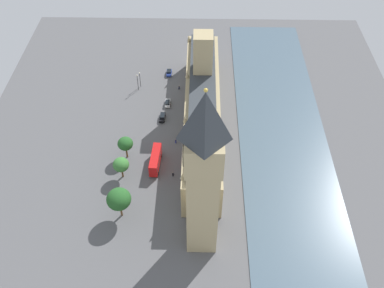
# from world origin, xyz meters

# --- Properties ---
(ground_plane) EXTENTS (142.64, 142.64, 0.00)m
(ground_plane) POSITION_xyz_m (0.00, 0.00, 0.00)
(ground_plane) COLOR #565659
(river_thames) EXTENTS (28.65, 128.38, 0.25)m
(river_thames) POSITION_xyz_m (-28.63, 0.00, 0.12)
(river_thames) COLOR #475B6B
(river_thames) RESTS_ON ground
(parliament_building) EXTENTS (11.33, 72.64, 27.77)m
(parliament_building) POSITION_xyz_m (-1.99, -1.17, 7.58)
(parliament_building) COLOR tan
(parliament_building) RESTS_ON ground
(clock_tower) EXTENTS (8.55, 8.55, 51.30)m
(clock_tower) POSITION_xyz_m (-2.05, 43.29, 26.52)
(clock_tower) COLOR tan
(clock_tower) RESTS_ON ground
(car_blue_leading) EXTENTS (2.00, 4.07, 1.74)m
(car_blue_leading) POSITION_xyz_m (10.72, -29.37, 0.89)
(car_blue_leading) COLOR navy
(car_blue_leading) RESTS_ON ground
(car_white_midblock) EXTENTS (1.88, 4.20, 1.74)m
(car_white_midblock) POSITION_xyz_m (10.19, -11.36, 0.89)
(car_white_midblock) COLOR silver
(car_white_midblock) RESTS_ON ground
(car_black_by_river_gate) EXTENTS (1.99, 4.81, 1.74)m
(car_black_by_river_gate) POSITION_xyz_m (11.58, -4.02, 0.89)
(car_black_by_river_gate) COLOR black
(car_black_by_river_gate) RESTS_ON ground
(double_decker_bus_corner) EXTENTS (3.23, 10.64, 4.75)m
(double_decker_bus_corner) POSITION_xyz_m (12.14, 17.23, 2.63)
(double_decker_bus_corner) COLOR red
(double_decker_bus_corner) RESTS_ON ground
(pedestrian_kerbside) EXTENTS (0.51, 0.61, 1.63)m
(pedestrian_kerbside) POSITION_xyz_m (6.49, -20.44, 0.73)
(pedestrian_kerbside) COLOR black
(pedestrian_kerbside) RESTS_ON ground
(pedestrian_opposite_hall) EXTENTS (0.48, 0.59, 1.68)m
(pedestrian_opposite_hall) POSITION_xyz_m (6.44, 7.38, 0.75)
(pedestrian_opposite_hall) COLOR navy
(pedestrian_opposite_hall) RESTS_ON ground
(pedestrian_near_tower) EXTENTS (0.62, 0.53, 1.62)m
(pedestrian_near_tower) POSITION_xyz_m (6.63, 21.35, 0.73)
(pedestrian_near_tower) COLOR black
(pedestrian_near_tower) RESTS_ON ground
(plane_tree_trailing) EXTENTS (4.82, 4.82, 7.47)m
(plane_tree_trailing) POSITION_xyz_m (21.76, 21.89, 5.38)
(plane_tree_trailing) COLOR brown
(plane_tree_trailing) RESTS_ON ground
(plane_tree_far_end) EXTENTS (4.76, 4.76, 8.02)m
(plane_tree_far_end) POSITION_xyz_m (21.44, 13.86, 5.94)
(plane_tree_far_end) COLOR brown
(plane_tree_far_end) RESTS_ON ground
(plane_tree_under_trees) EXTENTS (6.68, 6.68, 10.27)m
(plane_tree_under_trees) POSITION_xyz_m (20.17, 35.88, 7.40)
(plane_tree_under_trees) COLOR brown
(plane_tree_under_trees) RESTS_ON ground
(street_lamp_slot_10) EXTENTS (0.56, 0.56, 6.41)m
(street_lamp_slot_10) POSITION_xyz_m (20.89, -21.71, 4.46)
(street_lamp_slot_10) COLOR black
(street_lamp_slot_10) RESTS_ON ground
(street_lamp_slot_11) EXTENTS (0.56, 0.56, 6.86)m
(street_lamp_slot_11) POSITION_xyz_m (21.52, -19.69, 4.74)
(street_lamp_slot_11) COLOR black
(street_lamp_slot_11) RESTS_ON ground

